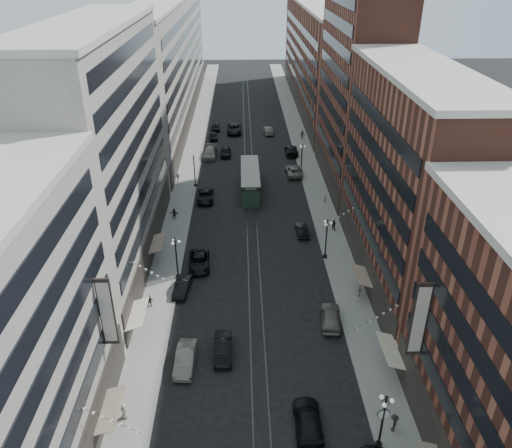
{
  "coord_description": "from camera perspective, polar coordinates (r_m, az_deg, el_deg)",
  "views": [
    {
      "loc": [
        -1.3,
        -22.09,
        34.5
      ],
      "look_at": [
        0.33,
        32.3,
        5.0
      ],
      "focal_mm": 35.0,
      "sensor_mm": 36.0,
      "label": 1
    }
  ],
  "objects": [
    {
      "name": "car_6",
      "position": [
        44.17,
        5.96,
        -21.47
      ],
      "size": [
        2.28,
        5.52,
        1.6
      ],
      "primitive_type": "imported",
      "rotation": [
        0.0,
        0.0,
        3.13
      ],
      "color": "black",
      "rests_on": "ground"
    },
    {
      "name": "pedestrian_5",
      "position": [
        74.29,
        -9.33,
        1.19
      ],
      "size": [
        1.48,
        0.66,
        1.54
      ],
      "primitive_type": "imported",
      "rotation": [
        0.0,
        0.0,
        -0.18
      ],
      "color": "black",
      "rests_on": "sidewalk_west"
    },
    {
      "name": "lamppost_se_near",
      "position": [
        42.06,
        14.3,
        -20.77
      ],
      "size": [
        1.08,
        1.14,
        5.52
      ],
      "color": "black",
      "rests_on": "sidewalk_east"
    },
    {
      "name": "pedestrian_6",
      "position": [
        86.81,
        -8.9,
        5.35
      ],
      "size": [
        0.96,
        0.57,
        1.54
      ],
      "primitive_type": "imported",
      "rotation": [
        0.0,
        0.0,
        3.32
      ],
      "color": "#B2AB94",
      "rests_on": "sidewalk_west"
    },
    {
      "name": "building_east_tower",
      "position": [
        81.33,
        11.92,
        18.34
      ],
      "size": [
        8.0,
        26.0,
        42.0
      ],
      "primitive_type": "cube",
      "color": "brown",
      "rests_on": "ground"
    },
    {
      "name": "car_extra_1",
      "position": [
        110.93,
        -2.52,
        10.8
      ],
      "size": [
        3.07,
        6.47,
        1.78
      ],
      "primitive_type": "imported",
      "rotation": [
        0.0,
        0.0,
        0.02
      ],
      "color": "black",
      "rests_on": "ground"
    },
    {
      "name": "building_east_mid",
      "position": [
        57.88,
        16.91,
        4.31
      ],
      "size": [
        8.0,
        30.0,
        24.0
      ],
      "primitive_type": "cube",
      "color": "brown",
      "rests_on": "ground"
    },
    {
      "name": "building_east_far",
      "position": [
        130.35,
        6.72,
        18.35
      ],
      "size": [
        8.0,
        72.0,
        24.0
      ],
      "primitive_type": "cube",
      "color": "brown",
      "rests_on": "ground"
    },
    {
      "name": "pedestrian_9",
      "position": [
        107.03,
        5.31,
        10.12
      ],
      "size": [
        1.19,
        0.61,
        1.76
      ],
      "primitive_type": "imported",
      "rotation": [
        0.0,
        0.0,
        -0.12
      ],
      "color": "black",
      "rests_on": "sidewalk_east"
    },
    {
      "name": "pedestrian_4",
      "position": [
        58.21,
        11.79,
        -7.43
      ],
      "size": [
        0.75,
        1.03,
        1.59
      ],
      "primitive_type": "imported",
      "rotation": [
        0.0,
        0.0,
        1.18
      ],
      "color": "#A69D89",
      "rests_on": "sidewalk_east"
    },
    {
      "name": "pedestrian_8",
      "position": [
        78.73,
        7.87,
        3.0
      ],
      "size": [
        0.73,
        0.62,
        1.68
      ],
      "primitive_type": "imported",
      "rotation": [
        0.0,
        0.0,
        3.56
      ],
      "color": "#B0A992",
      "rests_on": "sidewalk_east"
    },
    {
      "name": "car_9",
      "position": [
        113.01,
        -4.65,
        11.0
      ],
      "size": [
        1.97,
        4.47,
        1.49
      ],
      "primitive_type": "imported",
      "rotation": [
        0.0,
        0.0,
        0.05
      ],
      "color": "black",
      "rests_on": "ground"
    },
    {
      "name": "building_west_far",
      "position": [
        121.05,
        -9.61,
        17.86
      ],
      "size": [
        8.0,
        90.0,
        26.0
      ],
      "primitive_type": "cube",
      "color": "#A19D8F",
      "rests_on": "ground"
    },
    {
      "name": "sidewalk_east",
      "position": [
        99.08,
        5.57,
        8.0
      ],
      "size": [
        4.0,
        180.0,
        0.15
      ],
      "primitive_type": "cube",
      "color": "gray",
      "rests_on": "ground"
    },
    {
      "name": "rail_east",
      "position": [
        98.35,
        -0.45,
        7.94
      ],
      "size": [
        0.12,
        180.0,
        0.02
      ],
      "primitive_type": "cube",
      "color": "#2D2D33",
      "rests_on": "ground"
    },
    {
      "name": "car_4",
      "position": [
        54.01,
        8.53,
        -10.42
      ],
      "size": [
        2.72,
        5.32,
        1.74
      ],
      "primitive_type": "imported",
      "rotation": [
        0.0,
        0.0,
        3.01
      ],
      "color": "#65625A",
      "rests_on": "ground"
    },
    {
      "name": "lamppost_sw_far",
      "position": [
        59.64,
        -9.09,
        -3.71
      ],
      "size": [
        1.03,
        1.14,
        5.52
      ],
      "color": "black",
      "rests_on": "sidewalk_west"
    },
    {
      "name": "car_10",
      "position": [
        69.78,
        5.26,
        -0.64
      ],
      "size": [
        1.64,
        4.31,
        1.4
      ],
      "primitive_type": "imported",
      "rotation": [
        0.0,
        0.0,
        3.18
      ],
      "color": "black",
      "rests_on": "ground"
    },
    {
      "name": "car_8",
      "position": [
        97.21,
        -5.26,
        8.11
      ],
      "size": [
        2.86,
        6.24,
        1.77
      ],
      "primitive_type": "imported",
      "rotation": [
        0.0,
        0.0,
        -0.06
      ],
      "color": "slate",
      "rests_on": "ground"
    },
    {
      "name": "pedestrian_3",
      "position": [
        44.99,
        15.48,
        -21.07
      ],
      "size": [
        0.93,
        1.17,
        1.69
      ],
      "primitive_type": "imported",
      "rotation": [
        0.0,
        0.0,
        4.19
      ],
      "color": "black",
      "rests_on": "sidewalk_east"
    },
    {
      "name": "car_1",
      "position": [
        49.28,
        -8.08,
        -14.99
      ],
      "size": [
        1.98,
        5.09,
        1.65
      ],
      "primitive_type": "imported",
      "rotation": [
        0.0,
        0.0,
        -0.05
      ],
      "color": "#68675C",
      "rests_on": "ground"
    },
    {
      "name": "car_2",
      "position": [
        62.67,
        -6.5,
        -4.31
      ],
      "size": [
        2.85,
        5.63,
        1.53
      ],
      "primitive_type": "imported",
      "rotation": [
        0.0,
        0.0,
        0.06
      ],
      "color": "black",
      "rests_on": "ground"
    },
    {
      "name": "car_12",
      "position": [
        98.58,
        4.07,
        8.43
      ],
      "size": [
        2.4,
        5.85,
        1.69
      ],
      "primitive_type": "imported",
      "rotation": [
        0.0,
        0.0,
        3.14
      ],
      "color": "black",
      "rests_on": "ground"
    },
    {
      "name": "pedestrian_7",
      "position": [
        71.03,
        8.85,
        -0.08
      ],
      "size": [
        0.89,
        0.72,
        1.61
      ],
      "primitive_type": "imported",
      "rotation": [
        0.0,
        0.0,
        2.7
      ],
      "color": "black",
      "rests_on": "sidewalk_east"
    },
    {
      "name": "car_11",
      "position": [
        88.89,
        4.32,
        6.1
      ],
      "size": [
        2.82,
        5.81,
        1.59
      ],
      "primitive_type": "imported",
      "rotation": [
        0.0,
        0.0,
        3.17
      ],
      "color": "slate",
      "rests_on": "ground"
    },
    {
      "name": "streetcar",
      "position": [
        82.09,
        -0.67,
        4.92
      ],
      "size": [
        2.96,
        13.39,
        3.7
      ],
      "color": "#263C2E",
      "rests_on": "ground"
    },
    {
      "name": "car_7",
      "position": [
        79.52,
        -5.81,
        3.22
      ],
      "size": [
        2.75,
        5.66,
        1.55
      ],
      "primitive_type": "imported",
      "rotation": [
        0.0,
        0.0,
        0.03
      ],
      "color": "black",
      "rests_on": "ground"
    },
    {
      "name": "lamppost_se_mid",
      "position": [
        88.51,
        5.25,
        7.56
      ],
      "size": [
        1.03,
        1.14,
        5.52
      ],
      "color": "black",
      "rests_on": "sidewalk_east"
    },
    {
      "name": "ground",
      "position": [
        89.05,
        -0.76,
        5.67
      ],
      "size": [
        220.0,
        220.0,
        0.0
      ],
      "primitive_type": "plane",
      "color": "black",
      "rests_on": "ground"
    },
    {
      "name": "car_extra_0",
      "position": [
        58.57,
        -8.43,
        -7.11
      ],
      "size": [
        2.06,
        4.54,
        1.45
      ],
      "primitive_type": "imported",
      "rotation": [
        0.0,
        0.0,
        -0.12
      ],
      "color": "black",
      "rests_on": "ground"
    },
    {
      "name": "car_5",
      "position": [
        50.0,
        -3.79,
        -13.99
      ],
      "size": [
        1.77,
        4.87,
        1.6
      ],
      "primitive_type": "imported",
      "rotation": [
        0.0,
        0.0,
        0.02
      ],
      "color": "black",
      "rests_on": "ground"
    },
    {
      "name": "car_14",
      "position": [
        110.2,
        1.4,
        10.64
      ],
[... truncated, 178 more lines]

